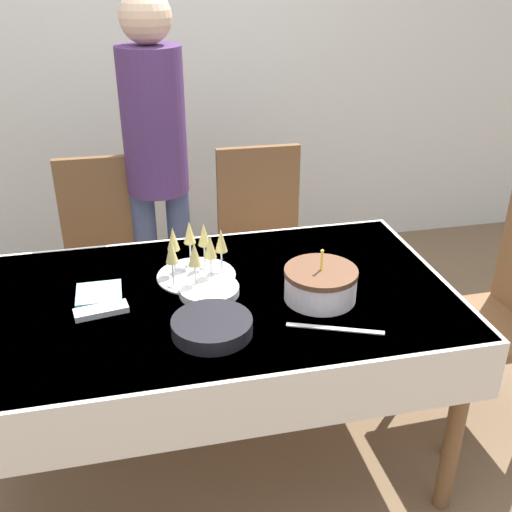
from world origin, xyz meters
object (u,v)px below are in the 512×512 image
object	(u,v)px
champagne_tray	(195,253)
dining_chair_right_end	(502,307)
dining_chair_far_left	(108,256)
plate_stack_main	(212,326)
plate_stack_dessert	(209,290)
dining_chair_far_right	(263,241)
birthday_cake	(320,284)
person_standing	(156,148)

from	to	relation	value
champagne_tray	dining_chair_right_end	bearing A→B (deg)	-6.53
dining_chair_far_left	plate_stack_main	distance (m)	1.09
dining_chair_right_end	plate_stack_dessert	size ratio (longest dim) A/B	4.78
champagne_tray	plate_stack_main	size ratio (longest dim) A/B	1.14
champagne_tray	dining_chair_far_right	bearing A→B (deg)	58.69
birthday_cake	champagne_tray	distance (m)	0.45
birthday_cake	person_standing	size ratio (longest dim) A/B	0.15
dining_chair_far_right	plate_stack_main	world-z (taller)	dining_chair_far_right
dining_chair_far_left	plate_stack_dessert	world-z (taller)	dining_chair_far_left
plate_stack_main	person_standing	distance (m)	1.14
dining_chair_far_right	person_standing	distance (m)	0.66
dining_chair_far_right	champagne_tray	bearing A→B (deg)	-121.31
dining_chair_far_right	champagne_tray	size ratio (longest dim) A/B	3.46
dining_chair_far_right	plate_stack_dessert	distance (m)	0.89
birthday_cake	plate_stack_dessert	size ratio (longest dim) A/B	1.19
dining_chair_far_left	birthday_cake	distance (m)	1.17
plate_stack_dessert	person_standing	bearing A→B (deg)	96.37
dining_chair_far_right	person_standing	size ratio (longest dim) A/B	0.59
birthday_cake	person_standing	xyz separation A→B (m)	(-0.45, 0.99, 0.20)
plate_stack_main	person_standing	world-z (taller)	person_standing
dining_chair_far_right	plate_stack_main	bearing A→B (deg)	-111.35
dining_chair_far_left	plate_stack_main	world-z (taller)	dining_chair_far_left
dining_chair_far_left	plate_stack_main	bearing A→B (deg)	-72.16
dining_chair_far_right	plate_stack_dessert	bearing A→B (deg)	-115.38
plate_stack_dessert	person_standing	world-z (taller)	person_standing
birthday_cake	plate_stack_main	distance (m)	0.40
dining_chair_far_left	dining_chair_right_end	distance (m)	1.70
birthday_cake	person_standing	distance (m)	1.11
dining_chair_far_right	plate_stack_main	distance (m)	1.12
plate_stack_dessert	person_standing	distance (m)	0.92
dining_chair_far_right	plate_stack_dessert	size ratio (longest dim) A/B	4.78
dining_chair_right_end	person_standing	distance (m)	1.60
dining_chair_far_left	dining_chair_right_end	bearing A→B (deg)	-27.70
dining_chair_right_end	champagne_tray	distance (m)	1.22
dining_chair_far_right	birthday_cake	distance (m)	0.93
dining_chair_far_left	person_standing	size ratio (longest dim) A/B	0.59
dining_chair_right_end	champagne_tray	world-z (taller)	dining_chair_right_end
dining_chair_far_right	dining_chair_right_end	distance (m)	1.11
dining_chair_far_right	plate_stack_dessert	world-z (taller)	dining_chair_far_right
champagne_tray	person_standing	bearing A→B (deg)	95.46
dining_chair_far_left	birthday_cake	size ratio (longest dim) A/B	4.00
person_standing	dining_chair_far_left	bearing A→B (deg)	-159.66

